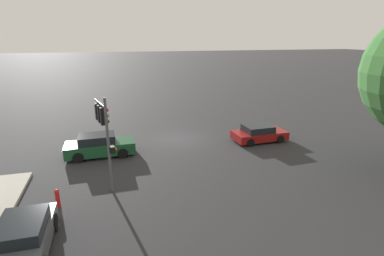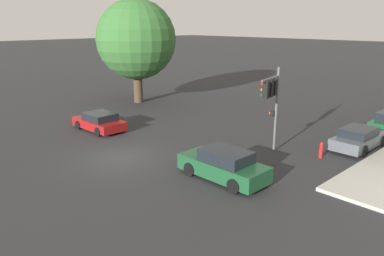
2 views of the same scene
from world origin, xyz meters
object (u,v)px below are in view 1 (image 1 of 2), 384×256
object	(u,v)px
crossing_car_1	(259,133)
fire_hydrant	(58,198)
crossing_car_0	(100,146)
parked_car_0	(22,239)
traffic_signal	(104,122)

from	to	relation	value
crossing_car_1	fire_hydrant	distance (m)	14.91
crossing_car_0	parked_car_0	world-z (taller)	crossing_car_0
traffic_signal	parked_car_0	size ratio (longest dim) A/B	1.17
crossing_car_0	traffic_signal	bearing A→B (deg)	-84.36
crossing_car_0	crossing_car_1	size ratio (longest dim) A/B	1.09
parked_car_0	fire_hydrant	xyz separation A→B (m)	(-0.76, -3.13, -0.15)
crossing_car_0	parked_car_0	size ratio (longest dim) A/B	1.07
traffic_signal	crossing_car_1	bearing A→B (deg)	7.36
crossing_car_1	fire_hydrant	xyz separation A→B (m)	(13.66, 5.98, -0.11)
traffic_signal	fire_hydrant	distance (m)	4.22
crossing_car_1	parked_car_0	distance (m)	17.05
parked_car_0	fire_hydrant	bearing A→B (deg)	166.66
crossing_car_0	fire_hydrant	size ratio (longest dim) A/B	4.94
crossing_car_0	crossing_car_1	world-z (taller)	crossing_car_0
crossing_car_0	crossing_car_1	xyz separation A→B (m)	(-11.81, 0.19, -0.12)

